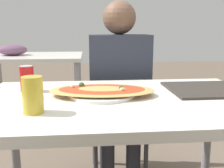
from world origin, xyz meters
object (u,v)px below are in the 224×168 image
person_seated (119,79)px  pizza_main (102,91)px  drink_glass (33,95)px  soda_can (27,79)px  dining_table (122,115)px  chair_far_seated (117,108)px

person_seated → pizza_main: (-0.15, -0.56, 0.06)m
drink_glass → soda_can: bearing=105.6°
soda_can → pizza_main: bearing=-18.2°
pizza_main → drink_glass: size_ratio=3.72×
pizza_main → drink_glass: 0.35m
dining_table → soda_can: (-0.44, 0.17, 0.14)m
chair_far_seated → soda_can: (-0.50, -0.56, 0.34)m
dining_table → drink_glass: drink_glass is taller
dining_table → chair_far_seated: (0.06, 0.72, -0.20)m
person_seated → drink_glass: size_ratio=9.21×
chair_far_seated → drink_glass: 1.05m
dining_table → pizza_main: pizza_main is taller
soda_can → drink_glass: 0.36m
chair_far_seated → person_seated: size_ratio=0.70×
person_seated → drink_glass: bearing=62.8°
chair_far_seated → soda_can: size_ratio=7.00×
soda_can → drink_glass: (0.10, -0.35, 0.01)m
soda_can → drink_glass: drink_glass is taller
chair_far_seated → drink_glass: (-0.41, -0.91, 0.34)m
pizza_main → chair_far_seated: bearing=77.8°
soda_can → dining_table: bearing=-20.4°
dining_table → pizza_main: size_ratio=2.53×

